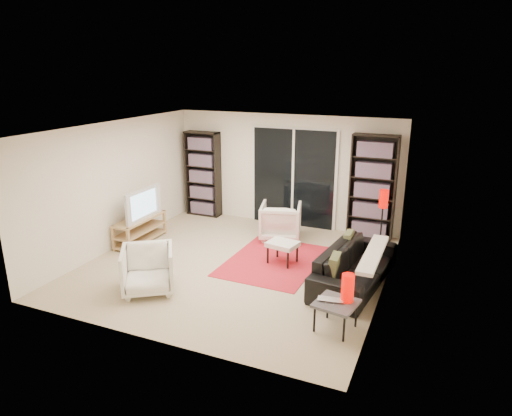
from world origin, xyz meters
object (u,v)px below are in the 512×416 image
(bookshelf_left, at_px, (203,174))
(floor_lamp, at_px, (383,206))
(tv_stand, at_px, (140,229))
(side_table, at_px, (336,305))
(sofa, at_px, (355,266))
(bookshelf_right, at_px, (372,187))
(armchair_front, at_px, (148,270))
(armchair_back, at_px, (281,221))
(ottoman, at_px, (283,245))

(bookshelf_left, relative_size, floor_lamp, 1.59)
(tv_stand, bearing_deg, side_table, -20.43)
(sofa, bearing_deg, bookshelf_right, 10.93)
(bookshelf_right, distance_m, side_table, 3.73)
(bookshelf_right, height_order, armchair_front, bookshelf_right)
(sofa, distance_m, armchair_back, 2.30)
(bookshelf_right, xyz_separation_m, armchair_back, (-1.64, -0.79, -0.68))
(bookshelf_left, relative_size, armchair_front, 2.48)
(ottoman, bearing_deg, floor_lamp, 37.01)
(bookshelf_right, distance_m, armchair_back, 1.95)
(side_table, bearing_deg, bookshelf_left, 137.79)
(tv_stand, relative_size, armchair_back, 1.56)
(bookshelf_left, xyz_separation_m, armchair_back, (2.21, -0.79, -0.61))
(bookshelf_right, xyz_separation_m, side_table, (0.19, -3.66, -0.69))
(floor_lamp, bearing_deg, side_table, -92.73)
(armchair_front, xyz_separation_m, floor_lamp, (3.06, 2.95, 0.56))
(armchair_back, relative_size, floor_lamp, 0.66)
(bookshelf_right, relative_size, armchair_front, 2.67)
(bookshelf_left, distance_m, armchair_front, 3.94)
(tv_stand, xyz_separation_m, armchair_front, (1.40, -1.68, 0.09))
(armchair_front, height_order, side_table, armchair_front)
(ottoman, bearing_deg, sofa, -12.83)
(armchair_back, bearing_deg, bookshelf_left, -34.52)
(tv_stand, relative_size, floor_lamp, 1.03)
(armchair_front, bearing_deg, sofa, -6.25)
(armchair_back, bearing_deg, armchair_front, 54.76)
(armchair_back, distance_m, side_table, 3.41)
(armchair_front, distance_m, ottoman, 2.38)
(armchair_back, distance_m, floor_lamp, 2.05)
(tv_stand, height_order, floor_lamp, floor_lamp)
(floor_lamp, bearing_deg, bookshelf_right, 112.70)
(bookshelf_right, bearing_deg, armchair_front, -126.24)
(tv_stand, xyz_separation_m, ottoman, (2.95, 0.13, 0.08))
(bookshelf_left, bearing_deg, armchair_front, -73.34)
(sofa, bearing_deg, armchair_front, 124.64)
(tv_stand, xyz_separation_m, side_table, (4.33, -1.61, 0.09))
(tv_stand, bearing_deg, armchair_back, 26.90)
(tv_stand, height_order, sofa, sofa)
(tv_stand, relative_size, ottoman, 2.19)
(sofa, relative_size, side_table, 3.50)
(armchair_back, relative_size, side_table, 1.35)
(bookshelf_right, relative_size, tv_stand, 1.67)
(side_table, bearing_deg, ottoman, 128.33)
(side_table, bearing_deg, armchair_front, -178.72)
(bookshelf_left, height_order, armchair_back, bookshelf_left)
(sofa, bearing_deg, ottoman, 84.29)
(side_table, height_order, floor_lamp, floor_lamp)
(bookshelf_right, distance_m, floor_lamp, 0.86)
(sofa, bearing_deg, tv_stand, 94.78)
(bookshelf_left, bearing_deg, bookshelf_right, -0.00)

